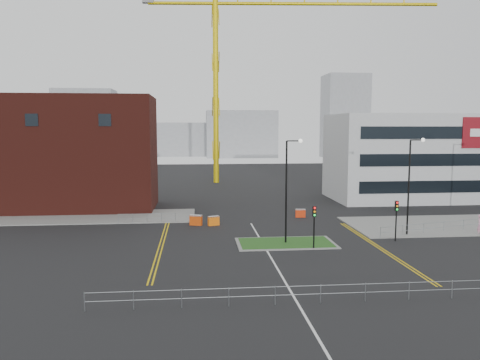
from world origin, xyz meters
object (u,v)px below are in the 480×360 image
object	(u,v)px
tower_crane	(248,40)
pedestrian	(480,225)
traffic_light_island	(314,219)
streetlamp_island	(289,182)

from	to	relation	value
tower_crane	pedestrian	xyz separation A→B (m)	(17.20, -44.96, -24.93)
tower_crane	traffic_light_island	size ratio (longest dim) A/B	14.50
tower_crane	traffic_light_island	bearing A→B (deg)	-89.80
streetlamp_island	pedestrian	distance (m)	19.40
streetlamp_island	traffic_light_island	size ratio (longest dim) A/B	2.52
tower_crane	streetlamp_island	distance (m)	50.88
pedestrian	tower_crane	bearing A→B (deg)	81.97
tower_crane	traffic_light_island	distance (m)	53.88
tower_crane	streetlamp_island	bearing A→B (deg)	-91.98
tower_crane	traffic_light_island	world-z (taller)	tower_crane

